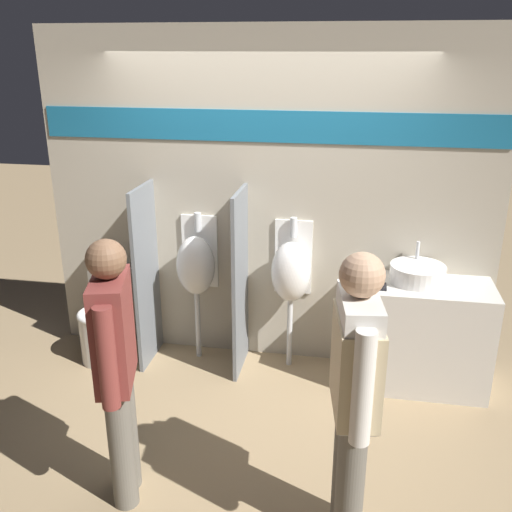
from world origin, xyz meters
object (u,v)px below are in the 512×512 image
(urinal_near_counter, at_px, (196,265))
(urinal_far, at_px, (291,272))
(person_with_lanyard, at_px, (116,364))
(sink_basin, at_px, (417,273))
(person_in_vest, at_px, (355,383))
(cell_phone, at_px, (382,286))
(toilet, at_px, (104,324))

(urinal_near_counter, xyz_separation_m, urinal_far, (0.79, 0.00, 0.00))
(urinal_far, distance_m, person_with_lanyard, 1.83)
(sink_basin, relative_size, person_in_vest, 0.25)
(person_with_lanyard, bearing_deg, cell_phone, -61.24)
(cell_phone, relative_size, person_with_lanyard, 0.09)
(urinal_near_counter, relative_size, person_with_lanyard, 0.78)
(sink_basin, distance_m, urinal_near_counter, 1.76)
(toilet, bearing_deg, sink_basin, 2.11)
(sink_basin, distance_m, cell_phone, 0.31)
(sink_basin, height_order, urinal_far, urinal_far)
(toilet, distance_m, person_in_vest, 2.70)
(sink_basin, height_order, person_with_lanyard, person_with_lanyard)
(urinal_near_counter, bearing_deg, person_with_lanyard, -89.29)
(urinal_near_counter, xyz_separation_m, person_in_vest, (1.32, -1.73, 0.12))
(cell_phone, distance_m, person_with_lanyard, 2.06)
(urinal_near_counter, height_order, urinal_far, same)
(cell_phone, bearing_deg, toilet, 178.43)
(urinal_near_counter, bearing_deg, cell_phone, -8.39)
(cell_phone, xyz_separation_m, toilet, (-2.28, 0.06, -0.55))
(sink_basin, relative_size, toilet, 0.47)
(sink_basin, xyz_separation_m, urinal_near_counter, (-1.76, 0.06, -0.08))
(person_with_lanyard, bearing_deg, urinal_near_counter, -14.94)
(sink_basin, bearing_deg, person_with_lanyard, -137.38)
(person_in_vest, relative_size, person_with_lanyard, 1.02)
(cell_phone, xyz_separation_m, person_in_vest, (-0.18, -1.51, 0.10))
(toilet, relative_size, person_with_lanyard, 0.54)
(sink_basin, height_order, cell_phone, sink_basin)
(person_with_lanyard, bearing_deg, sink_basin, -63.03)
(cell_phone, bearing_deg, person_in_vest, -96.69)
(urinal_near_counter, distance_m, toilet, 0.96)
(urinal_far, relative_size, toilet, 1.44)
(urinal_far, bearing_deg, person_with_lanyard, -114.81)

